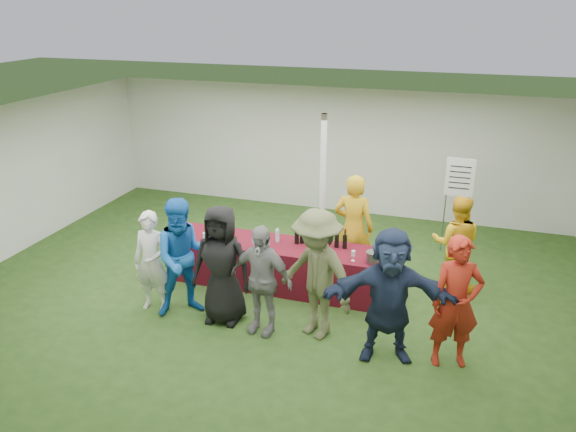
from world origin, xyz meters
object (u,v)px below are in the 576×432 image
(customer_5, at_px, (389,295))
(customer_6, at_px, (456,303))
(customer_0, at_px, (152,262))
(customer_3, at_px, (261,280))
(serving_table, at_px, (276,265))
(customer_2, at_px, (222,265))
(wine_list_sign, at_px, (459,184))
(staff_back, at_px, (456,243))
(dump_bucket, at_px, (373,257))
(staff_pourer, at_px, (353,228))
(customer_4, at_px, (317,275))
(customer_1, at_px, (184,258))

(customer_5, xyz_separation_m, customer_6, (0.82, 0.12, -0.03))
(customer_0, relative_size, customer_3, 0.97)
(serving_table, distance_m, customer_3, 1.42)
(customer_2, bearing_deg, customer_5, -7.50)
(wine_list_sign, bearing_deg, serving_table, -139.96)
(customer_3, bearing_deg, customer_6, 8.90)
(staff_back, bearing_deg, customer_3, 39.67)
(dump_bucket, distance_m, staff_pourer, 0.98)
(serving_table, xyz_separation_m, customer_6, (2.82, -1.29, 0.51))
(customer_0, bearing_deg, customer_4, -0.70)
(serving_table, bearing_deg, customer_4, -50.24)
(customer_5, bearing_deg, customer_0, 164.48)
(wine_list_sign, xyz_separation_m, staff_back, (0.06, -1.45, -0.52))
(staff_back, xyz_separation_m, customer_6, (0.08, -2.11, 0.09))
(customer_1, relative_size, customer_4, 0.96)
(customer_3, height_order, customer_6, customer_6)
(customer_5, height_order, customer_6, customer_5)
(staff_pourer, distance_m, customer_1, 2.81)
(customer_2, distance_m, customer_5, 2.41)
(serving_table, xyz_separation_m, customer_3, (0.24, -1.33, 0.43))
(serving_table, relative_size, staff_pourer, 1.97)
(dump_bucket, bearing_deg, customer_5, -71.08)
(wine_list_sign, bearing_deg, staff_pourer, -133.84)
(staff_pourer, height_order, customer_3, staff_pourer)
(customer_0, height_order, customer_1, customer_1)
(customer_2, relative_size, customer_3, 1.10)
(customer_3, bearing_deg, customer_5, 5.49)
(wine_list_sign, xyz_separation_m, staff_pourer, (-1.56, -1.63, -0.40))
(dump_bucket, bearing_deg, customer_2, -153.26)
(customer_0, bearing_deg, dump_bucket, 16.25)
(dump_bucket, relative_size, customer_2, 0.12)
(customer_2, bearing_deg, staff_back, 29.90)
(serving_table, relative_size, customer_2, 2.03)
(staff_back, distance_m, customer_2, 3.74)
(wine_list_sign, bearing_deg, customer_6, -87.78)
(dump_bucket, xyz_separation_m, customer_2, (-1.99, -1.00, 0.05))
(dump_bucket, bearing_deg, customer_1, -159.35)
(dump_bucket, relative_size, customer_3, 0.13)
(customer_2, xyz_separation_m, customer_3, (0.63, -0.11, -0.08))
(customer_0, bearing_deg, serving_table, 37.59)
(customer_2, bearing_deg, staff_pourer, 47.65)
(customer_2, bearing_deg, customer_6, -4.30)
(staff_back, xyz_separation_m, customer_2, (-3.14, -2.03, 0.09))
(dump_bucket, relative_size, staff_back, 0.14)
(customer_3, xyz_separation_m, customer_5, (1.77, -0.08, 0.10))
(serving_table, relative_size, customer_5, 1.98)
(serving_table, distance_m, customer_6, 3.15)
(wine_list_sign, relative_size, customer_2, 1.02)
(staff_pourer, bearing_deg, customer_5, 117.64)
(customer_6, bearing_deg, customer_1, 161.11)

